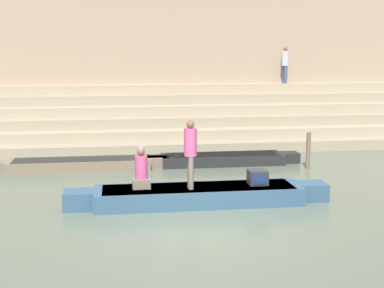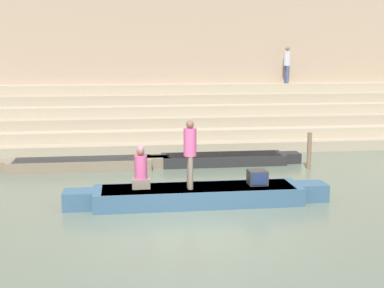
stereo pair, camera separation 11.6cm
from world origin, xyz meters
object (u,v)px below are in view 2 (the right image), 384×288
person_rowing (141,171)px  mooring_post (309,151)px  tv_set (257,177)px  rowboat_main (198,195)px  moored_boat_shore (80,164)px  person_standing (190,149)px  person_on_steps (287,62)px  moored_boat_distant (223,159)px

person_rowing → mooring_post: 6.70m
tv_set → person_rowing: bearing=-173.3°
tv_set → mooring_post: bearing=60.3°
rowboat_main → tv_set: size_ratio=14.07×
rowboat_main → moored_boat_shore: 5.60m
rowboat_main → mooring_post: (4.24, 3.61, 0.37)m
person_standing → tv_set: bearing=2.0°
rowboat_main → mooring_post: 5.58m
moored_boat_shore → person_rowing: bearing=-72.0°
person_rowing → tv_set: 3.01m
rowboat_main → tv_set: tv_set is taller
moored_boat_shore → person_on_steps: size_ratio=3.61×
person_rowing → moored_boat_shore: (-1.83, 4.47, -0.71)m
mooring_post → person_on_steps: (1.38, 7.01, 2.75)m
rowboat_main → person_on_steps: person_on_steps is taller
moored_boat_distant → person_on_steps: person_on_steps is taller
moored_boat_shore → mooring_post: bearing=-11.4°
person_standing → moored_boat_shore: (-3.05, 4.66, -1.27)m
moored_boat_distant → tv_set: bearing=-93.6°
rowboat_main → tv_set: bearing=0.8°
moored_boat_shore → tv_set: bearing=-47.2°
tv_set → moored_boat_distant: size_ratio=0.09×
tv_set → moored_boat_shore: (-4.83, 4.50, -0.45)m
rowboat_main → moored_boat_distant: 4.96m
person_rowing → mooring_post: (5.68, 3.53, -0.29)m
person_rowing → moored_boat_shore: size_ratio=0.18×
person_on_steps → person_rowing: bearing=70.3°
tv_set → moored_boat_shore: 6.62m
rowboat_main → tv_set: (1.56, 0.05, 0.40)m
moored_boat_shore → person_on_steps: 11.23m
person_standing → person_rowing: bearing=167.4°
person_rowing → moored_boat_distant: 5.57m
tv_set → person_on_steps: (4.06, 10.57, 2.72)m
rowboat_main → mooring_post: mooring_post is taller
rowboat_main → person_rowing: 1.59m
person_standing → mooring_post: person_standing is taller
person_standing → tv_set: (1.78, 0.17, -0.81)m
mooring_post → moored_boat_distant: bearing=157.7°
person_standing → moored_boat_distant: bearing=66.3°
tv_set → moored_boat_distant: tv_set is taller
mooring_post → tv_set: bearing=-126.9°
moored_boat_distant → person_rowing: bearing=-126.6°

